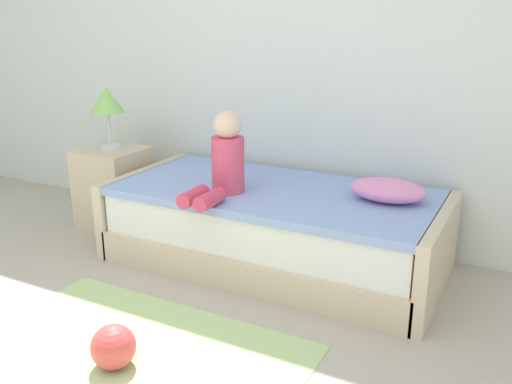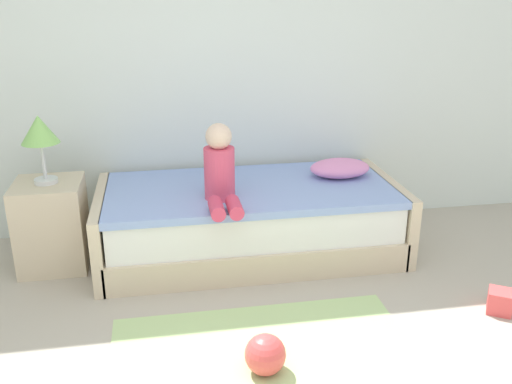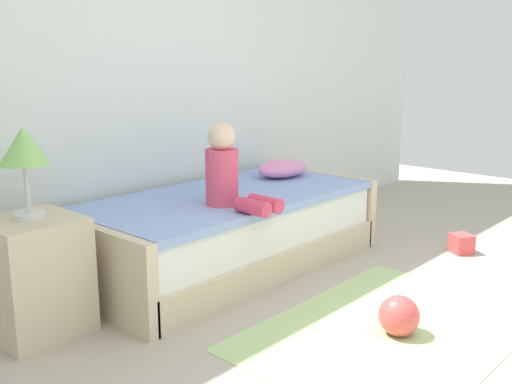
{
  "view_description": "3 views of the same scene",
  "coord_description": "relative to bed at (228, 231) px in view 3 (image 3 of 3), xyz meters",
  "views": [
    {
      "loc": [
        1.7,
        -0.99,
        1.54
      ],
      "look_at": [
        0.26,
        1.75,
        0.55
      ],
      "focal_mm": 38.97,
      "sensor_mm": 36.0,
      "label": 1
    },
    {
      "loc": [
        -0.34,
        -1.65,
        1.82
      ],
      "look_at": [
        0.26,
        1.75,
        0.55
      ],
      "focal_mm": 39.54,
      "sensor_mm": 36.0,
      "label": 2
    },
    {
      "loc": [
        -2.4,
        -0.66,
        1.36
      ],
      "look_at": [
        0.26,
        1.75,
        0.55
      ],
      "focal_mm": 41.14,
      "sensor_mm": 36.0,
      "label": 3
    }
  ],
  "objects": [
    {
      "name": "toy_ball",
      "position": [
        -0.15,
        -1.36,
        -0.14
      ],
      "size": [
        0.21,
        0.21,
        0.21
      ],
      "primitive_type": "sphere",
      "color": "#E54C4C",
      "rests_on": "ground"
    },
    {
      "name": "area_rug",
      "position": [
        -0.13,
        -1.3,
        -0.24
      ],
      "size": [
        1.6,
        1.1,
        0.01
      ],
      "primitive_type": "cube",
      "color": "#B2D189",
      "rests_on": "ground"
    },
    {
      "name": "pillow",
      "position": [
        0.68,
        0.1,
        0.32
      ],
      "size": [
        0.44,
        0.3,
        0.13
      ],
      "primitive_type": "ellipsoid",
      "color": "#EA8CC6",
      "rests_on": "bed"
    },
    {
      "name": "nightstand",
      "position": [
        -1.35,
        0.03,
        0.05
      ],
      "size": [
        0.44,
        0.44,
        0.6
      ],
      "primitive_type": "cube",
      "color": "beige",
      "rests_on": "ground"
    },
    {
      "name": "table_lamp",
      "position": [
        -1.35,
        0.03,
        0.69
      ],
      "size": [
        0.24,
        0.24,
        0.45
      ],
      "color": "silver",
      "rests_on": "nightstand"
    },
    {
      "name": "toy_block",
      "position": [
        1.32,
        -1.06,
        -0.18
      ],
      "size": [
        0.19,
        0.19,
        0.14
      ],
      "primitive_type": "cube",
      "rotation": [
        0.0,
        0.0,
        1.0
      ],
      "color": "#E54C4C",
      "rests_on": "ground"
    },
    {
      "name": "child_figure",
      "position": [
        -0.23,
        -0.23,
        0.46
      ],
      "size": [
        0.2,
        0.51,
        0.5
      ],
      "color": "#E04C6B",
      "rests_on": "bed"
    },
    {
      "name": "bed",
      "position": [
        0.0,
        0.0,
        0.0
      ],
      "size": [
        2.11,
        1.0,
        0.5
      ],
      "color": "beige",
      "rests_on": "ground"
    },
    {
      "name": "wall_rear",
      "position": [
        -0.26,
        0.6,
        1.2
      ],
      "size": [
        7.2,
        0.1,
        2.9
      ],
      "primitive_type": "cube",
      "color": "silver",
      "rests_on": "ground"
    }
  ]
}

